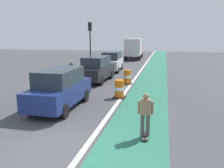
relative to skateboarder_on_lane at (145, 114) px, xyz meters
The scene contains 12 objects.
ground_plane 3.32m from the skateboarder_on_lane, 150.22° to the right, with size 100.00×100.00×0.00m, color #424244.
bike_lane_strip 10.46m from the skateboarder_on_lane, 92.06° to the left, with size 2.50×80.00×0.01m, color #286B51.
lane_divider_stripe 10.62m from the skateboarder_on_lane, 100.21° to the left, with size 0.20×80.00×0.01m, color silver.
skateboarder_on_lane is the anchor object (origin of this frame).
parked_suv_nearest 5.30m from the skateboarder_on_lane, 150.07° to the left, with size 1.92×4.60×2.04m.
parked_suv_second 11.00m from the skateboarder_on_lane, 115.96° to the left, with size 2.06×4.67×2.04m.
parked_suv_third 16.44m from the skateboarder_on_lane, 107.21° to the left, with size 2.11×4.69×2.04m.
traffic_barrel_front 5.65m from the skateboarder_on_lane, 110.69° to the left, with size 0.73×0.73×1.09m.
traffic_barrel_mid 9.72m from the skateboarder_on_lane, 102.97° to the left, with size 0.73×0.73×1.09m.
delivery_truck_down_block 29.62m from the skateboarder_on_lane, 98.30° to the left, with size 2.52×7.66×3.23m.
traffic_light_corner 17.93m from the skateboarder_on_lane, 114.53° to the left, with size 0.41×0.32×5.10m.
pedestrian_crossing 12.56m from the skateboarder_on_lane, 124.90° to the left, with size 0.34×0.20×1.61m.
Camera 1 is at (3.36, -6.37, 3.68)m, focal length 36.79 mm.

